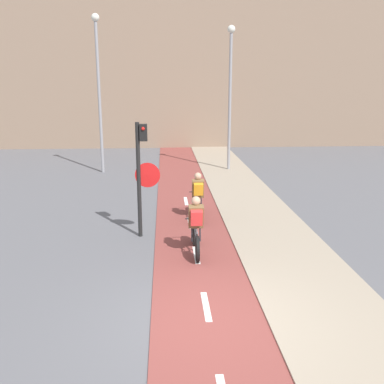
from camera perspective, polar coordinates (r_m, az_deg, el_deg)
The scene contains 9 objects.
ground_plane at distance 7.88m, azimuth 2.26°, elevation -16.88°, with size 120.00×120.00×0.00m, color #5B5B60.
bike_lane at distance 7.87m, azimuth 2.26°, elevation -16.80°, with size 2.05×60.00×0.02m.
sidewalk_strip at distance 8.37m, azimuth 18.17°, elevation -15.44°, with size 2.40×60.00×0.05m.
building_row_background at distance 30.77m, azimuth -2.42°, elevation 16.67°, with size 60.00×5.20×10.88m.
traffic_light_pole at distance 11.43m, azimuth -6.73°, elevation 3.31°, with size 0.67×0.25×3.12m.
street_lamp_far at distance 20.49m, azimuth -12.37°, elevation 14.52°, with size 0.36×0.36×7.11m.
street_lamp_sidewalk at distance 20.68m, azimuth 5.12°, elevation 14.16°, with size 0.36×0.36×6.69m.
cyclist_near at distance 10.42m, azimuth 0.51°, elevation -4.64°, with size 0.46×1.75×1.46m.
cyclist_far at distance 13.17m, azimuth 0.79°, elevation -0.63°, with size 0.46×1.71×1.46m.
Camera 1 is at (-0.73, -6.71, 4.05)m, focal length 40.00 mm.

